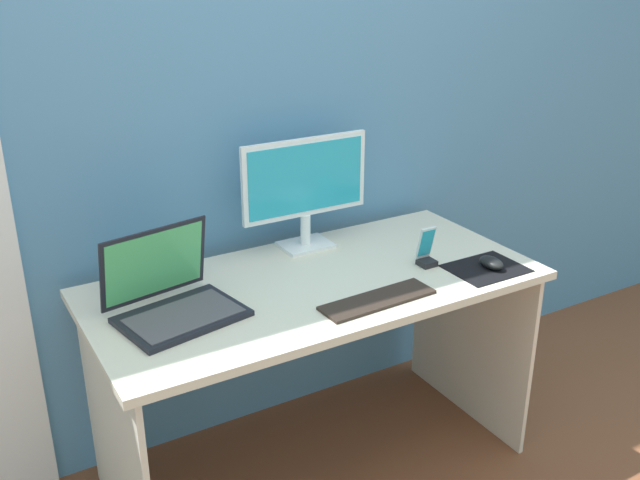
{
  "coord_description": "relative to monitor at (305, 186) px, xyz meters",
  "views": [
    {
      "loc": [
        -1.05,
        -1.82,
        1.75
      ],
      "look_at": [
        0.01,
        -0.02,
        0.89
      ],
      "focal_mm": 40.2,
      "sensor_mm": 36.0,
      "label": 1
    }
  ],
  "objects": [
    {
      "name": "wall_back",
      "position": [
        -0.11,
        0.16,
        0.28
      ],
      "size": [
        6.0,
        0.04,
        2.5
      ],
      "primitive_type": "cube",
      "color": "teal",
      "rests_on": "ground_plane"
    },
    {
      "name": "desk",
      "position": [
        -0.11,
        -0.26,
        -0.38
      ],
      "size": [
        1.46,
        0.7,
        0.74
      ],
      "color": "beige",
      "rests_on": "ground_plane"
    },
    {
      "name": "ground_plane",
      "position": [
        -0.11,
        -0.26,
        -0.97
      ],
      "size": [
        8.0,
        8.0,
        0.0
      ],
      "primitive_type": "plane",
      "color": "brown"
    },
    {
      "name": "fishbowl",
      "position": [
        -0.61,
        -0.01,
        -0.16
      ],
      "size": [
        0.15,
        0.15,
        0.15
      ],
      "primitive_type": "sphere",
      "color": "silver",
      "rests_on": "desk"
    },
    {
      "name": "keyboard_external",
      "position": [
        -0.02,
        -0.49,
        -0.22
      ],
      "size": [
        0.38,
        0.13,
        0.01
      ],
      "primitive_type": "cube",
      "rotation": [
        0.0,
        0.0,
        0.04
      ],
      "color": "#2C211A",
      "rests_on": "desk"
    },
    {
      "name": "monitor",
      "position": [
        0.0,
        0.0,
        0.0
      ],
      "size": [
        0.48,
        0.14,
        0.4
      ],
      "color": "white",
      "rests_on": "desk"
    },
    {
      "name": "mouse",
      "position": [
        0.45,
        -0.48,
        -0.21
      ],
      "size": [
        0.07,
        0.1,
        0.04
      ],
      "primitive_type": "ellipsoid",
      "rotation": [
        0.0,
        0.0,
        -0.06
      ],
      "color": "black",
      "rests_on": "mousepad"
    },
    {
      "name": "laptop",
      "position": [
        -0.59,
        -0.25,
        -0.18
      ],
      "size": [
        0.39,
        0.34,
        0.25
      ],
      "color": "black",
      "rests_on": "desk"
    },
    {
      "name": "phone_in_dock",
      "position": [
        0.27,
        -0.35,
        -0.18
      ],
      "size": [
        0.06,
        0.06,
        0.14
      ],
      "color": "black",
      "rests_on": "desk"
    },
    {
      "name": "mousepad",
      "position": [
        0.43,
        -0.48,
        -0.23
      ],
      "size": [
        0.25,
        0.2,
        0.0
      ],
      "primitive_type": "cube",
      "color": "black",
      "rests_on": "desk"
    }
  ]
}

